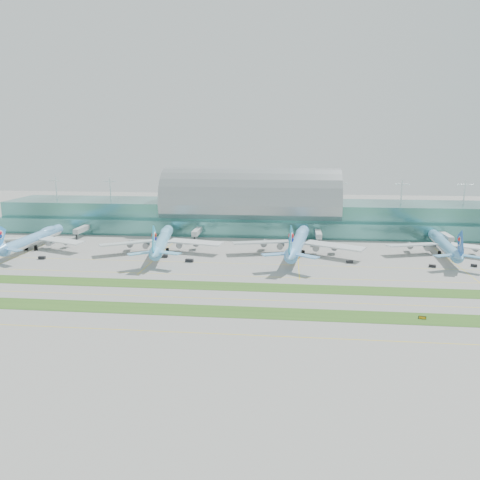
# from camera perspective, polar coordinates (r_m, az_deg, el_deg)

# --- Properties ---
(ground) EXTENTS (700.00, 700.00, 0.00)m
(ground) POSITION_cam_1_polar(r_m,az_deg,el_deg) (200.46, -1.63, -5.84)
(ground) COLOR gray
(ground) RESTS_ON ground
(terminal) EXTENTS (340.00, 69.10, 36.00)m
(terminal) POSITION_cam_1_polar(r_m,az_deg,el_deg) (322.27, 1.36, 3.68)
(terminal) COLOR #3D7A75
(terminal) RESTS_ON ground
(grass_strip_near) EXTENTS (420.00, 12.00, 0.08)m
(grass_strip_near) POSITION_cam_1_polar(r_m,az_deg,el_deg) (174.32, -2.85, -8.67)
(grass_strip_near) COLOR #2D591E
(grass_strip_near) RESTS_ON ground
(grass_strip_far) EXTENTS (420.00, 12.00, 0.08)m
(grass_strip_far) POSITION_cam_1_polar(r_m,az_deg,el_deg) (202.33, -1.56, -5.66)
(grass_strip_far) COLOR #2D591E
(grass_strip_far) RESTS_ON ground
(taxiline_a) EXTENTS (420.00, 0.35, 0.01)m
(taxiline_a) POSITION_cam_1_polar(r_m,az_deg,el_deg) (156.06, -3.98, -11.28)
(taxiline_a) COLOR yellow
(taxiline_a) RESTS_ON ground
(taxiline_b) EXTENTS (420.00, 0.35, 0.01)m
(taxiline_b) POSITION_cam_1_polar(r_m,az_deg,el_deg) (187.33, -2.19, -7.16)
(taxiline_b) COLOR yellow
(taxiline_b) RESTS_ON ground
(taxiline_c) EXTENTS (420.00, 0.35, 0.01)m
(taxiline_c) POSITION_cam_1_polar(r_m,az_deg,el_deg) (217.50, -1.01, -4.38)
(taxiline_c) COLOR yellow
(taxiline_c) RESTS_ON ground
(taxiline_d) EXTENTS (420.00, 0.35, 0.01)m
(taxiline_d) POSITION_cam_1_polar(r_m,az_deg,el_deg) (238.52, -0.37, -2.87)
(taxiline_d) COLOR yellow
(taxiline_d) RESTS_ON ground
(airliner_a) EXTENTS (65.34, 74.03, 20.40)m
(airliner_a) POSITION_cam_1_polar(r_m,az_deg,el_deg) (293.87, -23.81, 0.22)
(airliner_a) COLOR #61A0D7
(airliner_a) RESTS_ON ground
(airliner_b) EXTENTS (67.98, 77.88, 21.49)m
(airliner_b) POSITION_cam_1_polar(r_m,az_deg,el_deg) (264.89, -9.45, -0.04)
(airliner_b) COLOR #6CBDEE
(airliner_b) RESTS_ON ground
(airliner_c) EXTENTS (72.14, 82.41, 22.69)m
(airliner_c) POSITION_cam_1_polar(r_m,az_deg,el_deg) (258.54, 7.10, -0.18)
(airliner_c) COLOR #71B6F9
(airliner_c) RESTS_ON ground
(airliner_d) EXTENTS (62.85, 71.63, 19.71)m
(airliner_d) POSITION_cam_1_polar(r_m,az_deg,el_deg) (277.91, 23.62, -0.45)
(airliner_d) COLOR #60A4D3
(airliner_d) RESTS_ON ground
(gse_a) EXTENTS (4.13, 2.24, 1.59)m
(gse_a) POSITION_cam_1_polar(r_m,az_deg,el_deg) (289.77, -26.93, -1.34)
(gse_a) COLOR gold
(gse_a) RESTS_ON ground
(gse_b) EXTENTS (3.55, 1.72, 1.59)m
(gse_b) POSITION_cam_1_polar(r_m,az_deg,el_deg) (267.97, -23.00, -2.00)
(gse_b) COLOR black
(gse_b) RESTS_ON ground
(gse_c) EXTENTS (3.52, 2.15, 1.52)m
(gse_c) POSITION_cam_1_polar(r_m,az_deg,el_deg) (253.42, -9.19, -1.95)
(gse_c) COLOR black
(gse_c) RESTS_ON ground
(gse_d) EXTENTS (4.25, 2.48, 1.57)m
(gse_d) POSITION_cam_1_polar(r_m,az_deg,el_deg) (242.58, -6.19, -2.50)
(gse_d) COLOR black
(gse_d) RESTS_ON ground
(gse_e) EXTENTS (3.51, 2.02, 1.65)m
(gse_e) POSITION_cam_1_polar(r_m,az_deg,el_deg) (251.21, 6.89, -1.99)
(gse_e) COLOR orange
(gse_e) RESTS_ON ground
(gse_f) EXTENTS (3.48, 2.49, 1.36)m
(gse_f) POSITION_cam_1_polar(r_m,az_deg,el_deg) (245.56, 13.22, -2.60)
(gse_f) COLOR black
(gse_f) RESTS_ON ground
(gse_g) EXTENTS (3.73, 2.56, 1.31)m
(gse_g) POSITION_cam_1_polar(r_m,az_deg,el_deg) (250.33, 22.41, -2.94)
(gse_g) COLOR black
(gse_g) RESTS_ON ground
(gse_h) EXTENTS (3.19, 2.28, 1.38)m
(gse_h) POSITION_cam_1_polar(r_m,az_deg,el_deg) (259.63, 26.62, -2.79)
(gse_h) COLOR black
(gse_h) RESTS_ON ground
(taxiway_sign_east) EXTENTS (2.57, 0.85, 1.09)m
(taxiway_sign_east) POSITION_cam_1_polar(r_m,az_deg,el_deg) (178.91, 21.34, -8.80)
(taxiway_sign_east) COLOR black
(taxiway_sign_east) RESTS_ON ground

